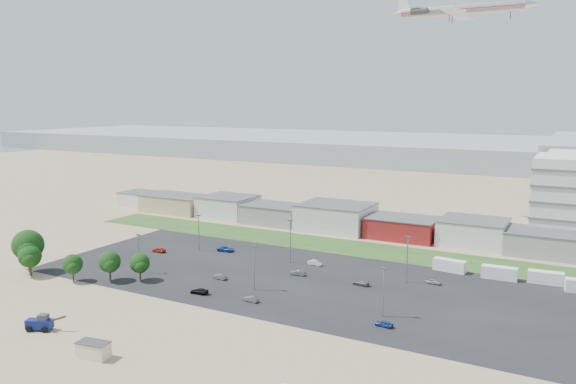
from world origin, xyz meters
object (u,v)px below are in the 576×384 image
Objects in this scene: parked_car_8 at (434,282)px; parked_car_11 at (315,263)px; portable_shed at (93,350)px; parked_car_7 at (298,273)px; parked_car_5 at (159,250)px; telehandler at (39,322)px; airliner at (461,9)px; parked_car_4 at (220,277)px; parked_car_9 at (226,249)px; parked_car_13 at (251,299)px; box_trailer_a at (450,265)px; parked_car_12 at (361,283)px; parked_car_2 at (384,324)px; tree_far_left at (28,248)px; parked_car_3 at (199,291)px.

parked_car_8 is 29.67m from parked_car_11.
portable_shed is 1.45× the size of parked_car_7.
telehandler is at bearing 17.41° from parked_car_5.
airliner reaches higher than parked_car_4.
parked_car_7 is at bearing 110.01° from parked_car_8.
parked_car_13 is (26.67, -29.74, -0.10)m from parked_car_9.
airliner is at bearing 165.19° from parked_car_4.
parked_car_4 is 24.21m from parked_car_9.
parked_car_13 is (-0.34, -20.08, -0.03)m from parked_car_7.
portable_shed is 17.15m from telehandler.
box_trailer_a reaches higher than parked_car_12.
parked_car_2 is at bearing -84.41° from airliner.
parked_car_5 reaches higher than parked_car_13.
portable_shed is 1.39× the size of parked_car_11.
telehandler is 1.91× the size of parked_car_12.
portable_shed is 34.41m from parked_car_13.
parked_car_2 is at bearing 46.83° from parked_car_7.
parked_car_12 is at bearing -108.34° from parked_car_9.
parked_car_12 is (29.99, 11.28, -0.03)m from parked_car_4.
tree_far_left is (-48.48, 25.21, 4.53)m from portable_shed.
parked_car_7 is 28.69m from parked_car_9.
parked_car_9 is at bearing -162.46° from box_trailer_a.
parked_car_9 is 1.25× the size of parked_car_12.
airliner is 121.85m from parked_car_2.
parked_car_2 is (-2.87, -39.75, -0.86)m from box_trailer_a.
box_trailer_a is at bearing 129.42° from parked_car_4.
parked_car_5 is at bearing -157.56° from box_trailer_a.
parked_car_9 is (-56.70, 1.00, 0.11)m from parked_car_8.
parked_car_5 is at bearing 115.48° from parked_car_9.
box_trailer_a is 0.16× the size of airliner.
telehandler is 2.25× the size of parked_car_8.
box_trailer_a is at bearing -64.90° from parked_car_11.
parked_car_9 is at bearing -143.87° from parked_car_4.
parked_car_7 reaches higher than parked_car_3.
parked_car_4 is at bearing -138.07° from box_trailer_a.
portable_shed is 54.83m from tree_far_left.
portable_shed is at bearing -110.94° from box_trailer_a.
parked_car_12 is at bearing -114.64° from parked_car_11.
airliner reaches higher than telehandler.
airliner reaches higher than parked_car_9.
parked_car_11 is at bearing 152.45° from parked_car_3.
parked_car_9 is (-14.59, 30.94, 0.07)m from parked_car_3.
parked_car_7 is at bearing -115.61° from parked_car_9.
tree_far_left reaches higher than parked_car_7.
parked_car_3 is at bearing 88.26° from portable_shed.
portable_shed is at bearing 151.96° from parked_car_8.
portable_shed is 0.11× the size of airliner.
telehandler is 38.78m from tree_far_left.
parked_car_7 is at bearing -177.06° from parked_car_13.
airliner is 108.52m from parked_car_9.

